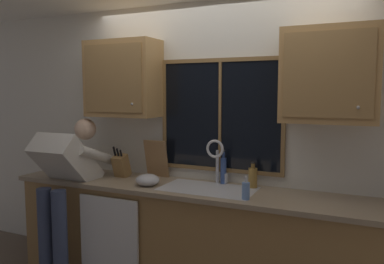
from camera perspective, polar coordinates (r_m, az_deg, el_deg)
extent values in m
cube|color=silver|center=(3.59, 4.02, -1.47)|extent=(5.99, 0.12, 2.55)
cube|color=black|center=(3.49, 4.23, 2.44)|extent=(1.10, 0.02, 0.95)
cube|color=olive|center=(3.48, 4.23, 10.54)|extent=(1.17, 0.02, 0.04)
cube|color=olive|center=(3.54, 4.11, -5.55)|extent=(1.17, 0.02, 0.04)
cube|color=olive|center=(3.72, -4.06, 2.65)|extent=(0.03, 0.02, 0.95)
cube|color=olive|center=(3.32, 13.38, 2.12)|extent=(0.03, 0.02, 0.95)
cube|color=olive|center=(3.48, 4.16, 2.43)|extent=(0.02, 0.02, 0.95)
cube|color=#A07744|center=(3.48, 1.80, -15.92)|extent=(3.59, 0.58, 0.88)
cube|color=gray|center=(3.32, 1.69, -8.66)|extent=(3.65, 0.62, 0.04)
cube|color=white|center=(3.58, -12.17, -15.13)|extent=(0.60, 0.02, 0.74)
cube|color=#B2844C|center=(3.78, -10.09, 7.72)|extent=(0.70, 0.33, 0.72)
cube|color=#9D7443|center=(3.64, -11.64, 7.76)|extent=(0.62, 0.01, 0.62)
sphere|color=#B2B2B7|center=(3.51, -8.85, 4.12)|extent=(0.02, 0.02, 0.02)
cube|color=#B2844C|center=(3.12, 19.63, 7.85)|extent=(0.70, 0.33, 0.72)
cube|color=#9D7443|center=(2.95, 19.33, 7.99)|extent=(0.62, 0.01, 0.62)
sphere|color=#B2B2B7|center=(2.93, 23.29, 3.35)|extent=(0.02, 0.02, 0.02)
cube|color=#B7B7BC|center=(3.31, 2.36, -8.52)|extent=(0.80, 0.46, 0.02)
cube|color=#9C9CA0|center=(3.42, -0.80, -9.80)|extent=(0.36, 0.42, 0.20)
cube|color=#9C9CA0|center=(3.27, 5.65, -10.54)|extent=(0.36, 0.42, 0.20)
cube|color=#B7B7BC|center=(3.34, 2.35, -10.18)|extent=(0.04, 0.42, 0.20)
cylinder|color=silver|center=(3.48, 3.75, -5.13)|extent=(0.03, 0.03, 0.30)
torus|color=silver|center=(3.39, 3.41, -2.49)|extent=(0.16, 0.02, 0.16)
cylinder|color=silver|center=(3.47, 4.98, -6.85)|extent=(0.03, 0.03, 0.09)
cylinder|color=#384260|center=(3.85, -20.77, -14.17)|extent=(0.13, 0.13, 0.88)
cylinder|color=#384260|center=(3.73, -18.87, -14.73)|extent=(0.13, 0.13, 0.88)
cube|color=beige|center=(3.76, -18.03, -4.28)|extent=(0.44, 0.56, 0.57)
sphere|color=beige|center=(3.93, -15.46, 0.41)|extent=(0.21, 0.21, 0.21)
cylinder|color=beige|center=(4.03, -18.62, -2.91)|extent=(0.09, 0.52, 0.26)
cylinder|color=beige|center=(3.74, -13.71, -3.42)|extent=(0.09, 0.52, 0.26)
cube|color=olive|center=(3.79, -10.37, -4.99)|extent=(0.12, 0.18, 0.25)
cylinder|color=black|center=(3.74, -11.37, -2.79)|extent=(0.02, 0.05, 0.09)
cylinder|color=black|center=(3.72, -10.91, -2.93)|extent=(0.02, 0.04, 0.08)
cylinder|color=black|center=(3.70, -10.44, -3.08)|extent=(0.02, 0.04, 0.06)
cube|color=#997047|center=(3.73, -5.27, -3.94)|extent=(0.23, 0.10, 0.36)
ellipsoid|color=#B7B7BC|center=(3.44, -6.56, -7.05)|extent=(0.21, 0.21, 0.10)
cylinder|color=#668CCC|center=(3.00, 7.94, -8.61)|extent=(0.06, 0.06, 0.13)
cylinder|color=silver|center=(2.98, 7.96, -7.01)|extent=(0.02, 0.02, 0.04)
cylinder|color=silver|center=(2.96, 7.87, -6.60)|extent=(0.01, 0.04, 0.01)
cylinder|color=olive|center=(3.36, 8.96, -6.71)|extent=(0.08, 0.08, 0.17)
cylinder|color=brown|center=(3.34, 8.98, -4.94)|extent=(0.03, 0.03, 0.04)
cylinder|color=black|center=(3.34, 8.99, -4.48)|extent=(0.04, 0.04, 0.01)
cylinder|color=#334C8C|center=(3.47, 4.66, -5.74)|extent=(0.05, 0.05, 0.23)
cylinder|color=navy|center=(3.44, 4.68, -3.37)|extent=(0.02, 0.02, 0.06)
cylinder|color=black|center=(3.44, 4.68, -2.80)|extent=(0.03, 0.03, 0.01)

